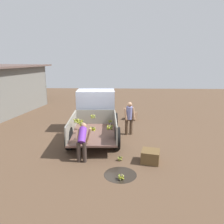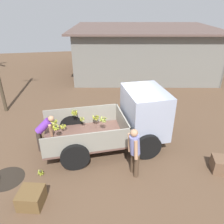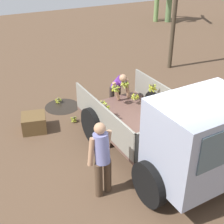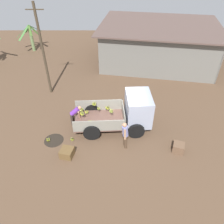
# 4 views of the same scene
# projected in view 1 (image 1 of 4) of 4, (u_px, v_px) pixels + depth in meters

# --- Properties ---
(ground) EXTENTS (36.00, 36.00, 0.00)m
(ground) POSITION_uv_depth(u_px,v_px,m) (94.00, 135.00, 11.09)
(ground) COLOR brown
(mud_patch_0) EXTENTS (1.11, 1.11, 0.01)m
(mud_patch_0) POSITION_uv_depth(u_px,v_px,m) (120.00, 175.00, 7.31)
(mud_patch_0) COLOR black
(mud_patch_0) RESTS_ON ground
(cargo_truck) EXTENTS (4.57, 2.47, 2.17)m
(cargo_truck) POSITION_uv_depth(u_px,v_px,m) (96.00, 111.00, 11.34)
(cargo_truck) COLOR brown
(cargo_truck) RESTS_ON ground
(banana_palm_3) EXTENTS (2.47, 2.46, 2.58)m
(banana_palm_3) POSITION_uv_depth(u_px,v_px,m) (34.00, 83.00, 21.49)
(banana_palm_3) COLOR #68865B
(banana_palm_3) RESTS_ON ground
(person_foreground_visitor) EXTENTS (0.43, 0.61, 1.70)m
(person_foreground_visitor) POSITION_uv_depth(u_px,v_px,m) (129.00, 117.00, 10.96)
(person_foreground_visitor) COLOR #4C3828
(person_foreground_visitor) RESTS_ON ground
(person_worker_loading) EXTENTS (0.73, 0.60, 1.38)m
(person_worker_loading) POSITION_uv_depth(u_px,v_px,m) (82.00, 140.00, 8.23)
(person_worker_loading) COLOR #372C26
(person_worker_loading) RESTS_ON ground
(banana_bunch_on_ground_0) EXTENTS (0.20, 0.20, 0.18)m
(banana_bunch_on_ground_0) POSITION_uv_depth(u_px,v_px,m) (120.00, 158.00, 8.31)
(banana_bunch_on_ground_0) COLOR #433C2B
(banana_bunch_on_ground_0) RESTS_ON ground
(banana_bunch_on_ground_1) EXTENTS (0.22, 0.21, 0.18)m
(banana_bunch_on_ground_1) POSITION_uv_depth(u_px,v_px,m) (121.00, 177.00, 6.99)
(banana_bunch_on_ground_1) COLOR brown
(banana_bunch_on_ground_1) RESTS_ON ground
(wooden_crate_0) EXTENTS (0.78, 0.78, 0.47)m
(wooden_crate_0) POSITION_uv_depth(u_px,v_px,m) (150.00, 156.00, 8.15)
(wooden_crate_0) COLOR brown
(wooden_crate_0) RESTS_ON ground
(wooden_crate_1) EXTENTS (0.73, 0.73, 0.48)m
(wooden_crate_1) POSITION_uv_depth(u_px,v_px,m) (132.00, 116.00, 13.92)
(wooden_crate_1) COLOR brown
(wooden_crate_1) RESTS_ON ground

